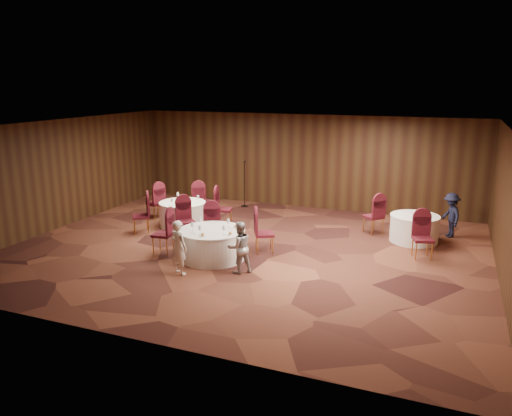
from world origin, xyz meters
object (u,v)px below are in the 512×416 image
at_px(table_right, 414,228).
at_px(man_c, 451,215).
at_px(table_main, 212,244).
at_px(mic_stand, 244,193).
at_px(woman_a, 179,247).
at_px(table_left, 183,214).
at_px(woman_b, 239,247).

xyz_separation_m(table_right, man_c, (0.90, 0.82, 0.26)).
distance_m(table_main, mic_stand, 5.36).
height_order(mic_stand, woman_a, mic_stand).
bearing_deg(woman_a, mic_stand, -60.38).
bearing_deg(table_main, table_left, 133.28).
bearing_deg(woman_b, table_main, -75.64).
height_order(woman_a, man_c, woman_a).
bearing_deg(woman_a, table_right, -117.05).
relative_size(table_main, woman_a, 1.29).
relative_size(table_main, mic_stand, 1.02).
distance_m(table_left, woman_a, 3.94).
bearing_deg(man_c, table_right, -73.75).
relative_size(table_right, man_c, 1.04).
xyz_separation_m(table_main, table_right, (4.53, 3.26, 0.00)).
height_order(table_main, table_right, same).
distance_m(table_main, man_c, 6.80).
height_order(woman_a, woman_b, woman_a).
height_order(table_right, woman_b, woman_b).
bearing_deg(man_c, woman_b, -69.28).
height_order(table_main, man_c, man_c).
bearing_deg(table_left, man_c, 13.56).
xyz_separation_m(table_left, man_c, (7.56, 1.82, 0.26)).
distance_m(woman_a, woman_b, 1.37).
bearing_deg(table_main, woman_a, -101.20).
bearing_deg(table_right, mic_stand, 161.80).
height_order(table_left, mic_stand, mic_stand).
relative_size(table_left, table_right, 1.06).
distance_m(table_right, woman_a, 6.53).
bearing_deg(mic_stand, man_c, -9.32).
relative_size(table_main, table_left, 1.17).
distance_m(woman_b, man_c, 6.45).
height_order(woman_b, man_c, man_c).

